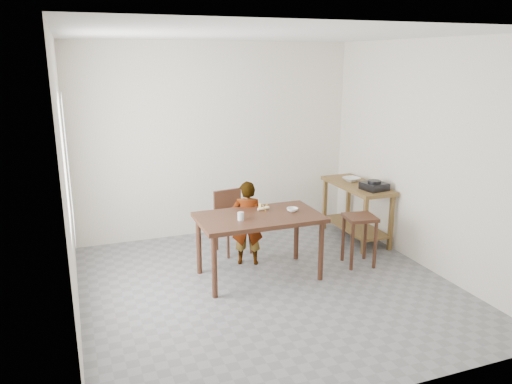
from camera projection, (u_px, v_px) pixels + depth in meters
name	position (u px, v px, depth m)	size (l,w,h in m)	color
floor	(269.00, 288.00, 5.59)	(4.00, 4.00, 0.04)	slate
ceiling	(270.00, 32.00, 4.87)	(4.00, 4.00, 0.04)	white
wall_back	(216.00, 140.00, 7.05)	(4.00, 0.04, 2.70)	white
wall_front	(381.00, 229.00, 3.40)	(4.00, 0.04, 2.70)	white
wall_left	(64.00, 186.00, 4.54)	(0.04, 4.00, 2.70)	white
wall_right	(427.00, 156.00, 5.91)	(0.04, 4.00, 2.70)	white
window_pane	(68.00, 165.00, 4.70)	(0.02, 1.10, 1.30)	white
dining_table	(259.00, 246.00, 5.75)	(1.40, 0.80, 0.75)	#402316
prep_counter	(356.00, 211.00, 6.96)	(0.50, 1.20, 0.80)	brown
child	(247.00, 223.00, 6.08)	(0.39, 0.25, 1.05)	white
dining_chair	(234.00, 223.00, 6.49)	(0.39, 0.39, 0.81)	#402316
stool	(359.00, 240.00, 6.11)	(0.36, 0.36, 0.63)	#402316
glass_tumbler	(241.00, 216.00, 5.48)	(0.07, 0.07, 0.09)	silver
small_bowl	(292.00, 210.00, 5.80)	(0.13, 0.13, 0.04)	silver
banana	(263.00, 208.00, 5.84)	(0.16, 0.11, 0.06)	gold
serving_bowl	(352.00, 179.00, 6.99)	(0.23, 0.23, 0.06)	silver
gas_burner	(374.00, 186.00, 6.54)	(0.29, 0.29, 0.10)	black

